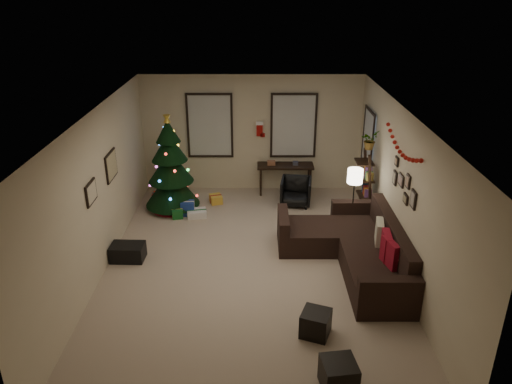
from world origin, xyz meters
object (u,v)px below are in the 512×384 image
(christmas_tree, at_px, (171,170))
(bookshelf, at_px, (367,190))
(desk, at_px, (285,168))
(desk_chair, at_px, (296,192))
(sofa, at_px, (355,249))

(christmas_tree, bearing_deg, bookshelf, -10.66)
(desk, bearing_deg, desk_chair, -72.44)
(sofa, distance_m, bookshelf, 1.65)
(sofa, height_order, desk, sofa)
(christmas_tree, bearing_deg, sofa, -32.67)
(sofa, height_order, bookshelf, bookshelf)
(desk_chair, height_order, bookshelf, bookshelf)
(sofa, relative_size, desk_chair, 4.69)
(sofa, xyz_separation_m, desk_chair, (-0.85, 2.47, 0.01))
(desk_chair, bearing_deg, desk, 115.73)
(christmas_tree, distance_m, desk_chair, 2.76)
(desk_chair, xyz_separation_m, bookshelf, (1.32, -0.96, 0.45))
(christmas_tree, xyz_separation_m, desk, (2.48, 0.86, -0.28))
(christmas_tree, height_order, sofa, christmas_tree)
(desk, xyz_separation_m, desk_chair, (0.21, -0.65, -0.31))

